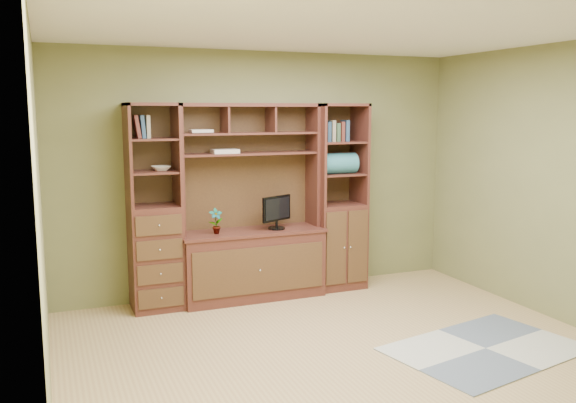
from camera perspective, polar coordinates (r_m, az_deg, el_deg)
name	(u,v)px	position (r m, az deg, el deg)	size (l,w,h in m)	color
room	(348,197)	(4.82, 5.64, 0.39)	(4.60, 4.10, 2.64)	tan
center_hutch	(252,203)	(6.36, -3.43, -0.10)	(1.54, 0.53, 2.05)	#492119
left_tower	(154,208)	(6.16, -12.40, -0.57)	(0.50, 0.45, 2.05)	#492119
right_tower	(338,197)	(6.78, 4.70, 0.44)	(0.55, 0.45, 2.05)	#492119
rug	(486,349)	(5.49, 18.01, -12.97)	(1.57, 1.04, 0.01)	gray
monitor	(277,206)	(6.42, -1.08, -0.45)	(0.40, 0.18, 0.49)	black
orchid	(216,221)	(6.24, -6.76, -1.83)	(0.14, 0.09, 0.26)	#9A5134
magazines	(225,151)	(6.31, -5.94, 4.71)	(0.27, 0.19, 0.04)	beige
bowl	(161,168)	(6.12, -11.79, 3.07)	(0.19, 0.19, 0.05)	beige
blanket_teal	(339,163)	(6.69, 4.76, 3.58)	(0.39, 0.23, 0.23)	#2C6B74
blanket_red	(344,162)	(6.86, 5.22, 3.69)	(0.40, 0.22, 0.22)	brown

